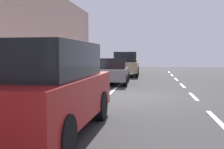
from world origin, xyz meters
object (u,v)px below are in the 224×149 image
Objects in this scene: parked_sedan_grey_second at (113,71)px; bicycle_at_curb at (79,88)px; cyclist_with_backpack at (77,72)px; parked_suv_red_mid at (48,87)px; parked_pickup_tan_nearest at (126,65)px; fire_hydrant at (80,77)px.

parked_sedan_grey_second is 3.36× the size of bicycle_at_curb.
cyclist_with_backpack is (0.75, 5.48, 0.26)m from parked_sedan_grey_second.
bicycle_at_curb is at bearing -83.21° from parked_suv_red_mid.
parked_sedan_grey_second reaches higher than bicycle_at_curb.
bicycle_at_curb is at bearing 86.50° from parked_pickup_tan_nearest.
bicycle_at_curb is 0.80× the size of cyclist_with_backpack.
parked_suv_red_mid is at bearing 96.79° from bicycle_at_curb.
parked_sedan_grey_second is 5.94m from bicycle_at_curb.
parked_sedan_grey_second is (0.22, 6.42, -0.15)m from parked_pickup_tan_nearest.
bicycle_at_curb is at bearing 84.88° from parked_sedan_grey_second.
parked_suv_red_mid is 5.66× the size of fire_hydrant.
cyclist_with_backpack is 3.37m from fire_hydrant.
parked_pickup_tan_nearest is at bearing -90.51° from parked_suv_red_mid.
parked_suv_red_mid is (-0.07, 10.94, 0.27)m from parked_sedan_grey_second.
fire_hydrant is (1.49, -8.73, -0.47)m from parked_suv_red_mid.
parked_suv_red_mid is 5.10m from bicycle_at_curb.
fire_hydrant is (0.90, -3.70, 0.17)m from bicycle_at_curb.
parked_suv_red_mid is at bearing 99.71° from fire_hydrant.
parked_suv_red_mid is at bearing 90.36° from parked_sedan_grey_second.
parked_suv_red_mid reaches higher than parked_sedan_grey_second.
parked_pickup_tan_nearest reaches higher than fire_hydrant.
parked_sedan_grey_second is 2.68× the size of cyclist_with_backpack.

